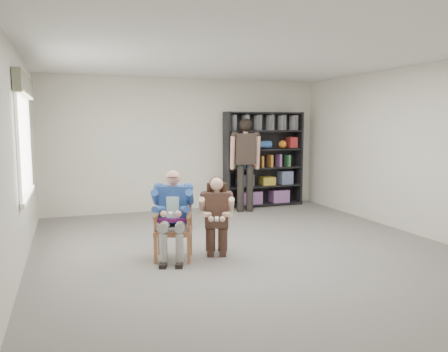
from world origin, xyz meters
name	(u,v)px	position (x,y,z in m)	size (l,w,h in m)	color
room_shell	(252,155)	(0.00, 0.00, 1.40)	(6.00, 7.00, 2.80)	beige
floor	(251,253)	(0.00, 0.00, 0.00)	(6.00, 7.00, 0.01)	slate
window_left	(26,139)	(-2.95, 1.00, 1.63)	(0.16, 2.00, 1.75)	white
armchair	(173,225)	(-1.11, 0.10, 0.47)	(0.55, 0.53, 0.94)	#A1653D
seated_man	(173,215)	(-1.11, 0.10, 0.61)	(0.53, 0.74, 1.23)	navy
kneeling_woman	(217,217)	(-0.53, -0.02, 0.56)	(0.47, 0.76, 1.12)	#32201A
bookshelf	(263,159)	(1.70, 3.28, 1.05)	(1.80, 0.38, 2.10)	black
standing_man	(245,166)	(1.06, 2.79, 0.97)	(0.60, 0.33, 1.93)	black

